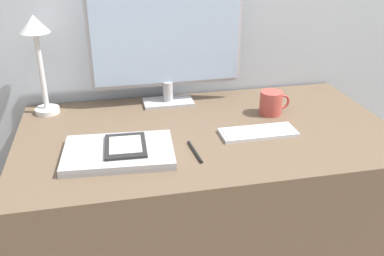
{
  "coord_description": "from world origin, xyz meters",
  "views": [
    {
      "loc": [
        -0.34,
        -1.16,
        1.39
      ],
      "look_at": [
        -0.08,
        0.07,
        0.8
      ],
      "focal_mm": 40.0,
      "sensor_mm": 36.0,
      "label": 1
    }
  ],
  "objects_px": {
    "keyboard": "(258,132)",
    "desk_lamp": "(37,45)",
    "laptop": "(119,152)",
    "coffee_mug": "(271,103)",
    "pen": "(195,152)",
    "monitor": "(167,41)",
    "ereader": "(125,146)"
  },
  "relations": [
    {
      "from": "keyboard",
      "to": "coffee_mug",
      "type": "bearing_deg",
      "value": 55.74
    },
    {
      "from": "laptop",
      "to": "desk_lamp",
      "type": "height_order",
      "value": "desk_lamp"
    },
    {
      "from": "laptop",
      "to": "desk_lamp",
      "type": "relative_size",
      "value": 0.96
    },
    {
      "from": "monitor",
      "to": "coffee_mug",
      "type": "bearing_deg",
      "value": -27.19
    },
    {
      "from": "laptop",
      "to": "pen",
      "type": "bearing_deg",
      "value": -7.73
    },
    {
      "from": "keyboard",
      "to": "ereader",
      "type": "height_order",
      "value": "ereader"
    },
    {
      "from": "laptop",
      "to": "pen",
      "type": "height_order",
      "value": "laptop"
    },
    {
      "from": "ereader",
      "to": "pen",
      "type": "bearing_deg",
      "value": -10.12
    },
    {
      "from": "laptop",
      "to": "ereader",
      "type": "bearing_deg",
      "value": 15.38
    },
    {
      "from": "ereader",
      "to": "pen",
      "type": "relative_size",
      "value": 1.2
    },
    {
      "from": "pen",
      "to": "keyboard",
      "type": "bearing_deg",
      "value": 19.5
    },
    {
      "from": "laptop",
      "to": "coffee_mug",
      "type": "distance_m",
      "value": 0.63
    },
    {
      "from": "monitor",
      "to": "ereader",
      "type": "bearing_deg",
      "value": -116.69
    },
    {
      "from": "keyboard",
      "to": "desk_lamp",
      "type": "xyz_separation_m",
      "value": [
        -0.73,
        0.35,
        0.26
      ]
    },
    {
      "from": "monitor",
      "to": "pen",
      "type": "bearing_deg",
      "value": -87.95
    },
    {
      "from": "keyboard",
      "to": "pen",
      "type": "height_order",
      "value": "keyboard"
    },
    {
      "from": "laptop",
      "to": "coffee_mug",
      "type": "height_order",
      "value": "coffee_mug"
    },
    {
      "from": "desk_lamp",
      "to": "laptop",
      "type": "bearing_deg",
      "value": -58.24
    },
    {
      "from": "keyboard",
      "to": "desk_lamp",
      "type": "bearing_deg",
      "value": 154.48
    },
    {
      "from": "desk_lamp",
      "to": "keyboard",
      "type": "bearing_deg",
      "value": -25.52
    },
    {
      "from": "keyboard",
      "to": "pen",
      "type": "relative_size",
      "value": 1.86
    },
    {
      "from": "ereader",
      "to": "laptop",
      "type": "bearing_deg",
      "value": -164.62
    },
    {
      "from": "desk_lamp",
      "to": "coffee_mug",
      "type": "relative_size",
      "value": 3.12
    },
    {
      "from": "monitor",
      "to": "ereader",
      "type": "xyz_separation_m",
      "value": [
        -0.2,
        -0.4,
        -0.23
      ]
    },
    {
      "from": "monitor",
      "to": "keyboard",
      "type": "bearing_deg",
      "value": -53.33
    },
    {
      "from": "ereader",
      "to": "pen",
      "type": "xyz_separation_m",
      "value": [
        0.22,
        -0.04,
        -0.03
      ]
    },
    {
      "from": "pen",
      "to": "desk_lamp",
      "type": "bearing_deg",
      "value": 138.2
    },
    {
      "from": "desk_lamp",
      "to": "pen",
      "type": "height_order",
      "value": "desk_lamp"
    },
    {
      "from": "keyboard",
      "to": "desk_lamp",
      "type": "height_order",
      "value": "desk_lamp"
    },
    {
      "from": "desk_lamp",
      "to": "pen",
      "type": "bearing_deg",
      "value": -41.8
    },
    {
      "from": "laptop",
      "to": "pen",
      "type": "relative_size",
      "value": 2.51
    },
    {
      "from": "keyboard",
      "to": "laptop",
      "type": "bearing_deg",
      "value": -173.58
    }
  ]
}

